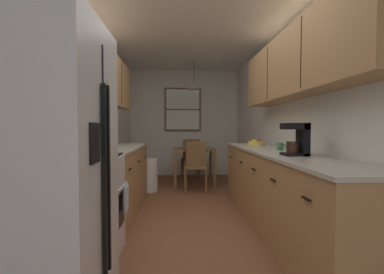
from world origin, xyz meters
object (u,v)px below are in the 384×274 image
at_px(dining_table, 194,155).
at_px(storage_canister, 99,144).
at_px(coffee_maker, 298,138).
at_px(mug_by_coffeemaker, 280,146).
at_px(dining_chair_near, 196,164).
at_px(stove_range, 82,207).
at_px(trash_bin, 148,175).
at_px(fruit_bowl, 256,143).
at_px(microwave_over_range, 66,76).
at_px(dining_chair_far, 191,157).
at_px(refrigerator, 45,171).

height_order(dining_table, storage_canister, storage_canister).
height_order(dining_table, coffee_maker, coffee_maker).
bearing_deg(mug_by_coffeemaker, dining_chair_near, 115.32).
bearing_deg(stove_range, trash_bin, 83.22).
bearing_deg(dining_chair_near, mug_by_coffeemaker, -64.68).
xyz_separation_m(dining_chair_near, coffee_maker, (0.81, -2.38, 0.56)).
relative_size(coffee_maker, fruit_bowl, 1.31).
xyz_separation_m(storage_canister, fruit_bowl, (2.00, 0.97, -0.05)).
distance_m(storage_canister, mug_by_coffeemaker, 2.04).
xyz_separation_m(microwave_over_range, fruit_bowl, (2.11, 1.52, -0.67)).
bearing_deg(trash_bin, dining_table, 33.32).
xyz_separation_m(dining_chair_near, storage_canister, (-1.17, -1.94, 0.49)).
bearing_deg(microwave_over_range, coffee_maker, 2.89).
relative_size(trash_bin, fruit_bowl, 2.53).
relative_size(microwave_over_range, trash_bin, 0.96).
bearing_deg(fruit_bowl, dining_table, 118.47).
xyz_separation_m(dining_table, trash_bin, (-0.87, -0.57, -0.31)).
bearing_deg(dining_chair_far, storage_canister, -110.22).
xyz_separation_m(dining_chair_far, coffee_maker, (0.85, -3.51, 0.56)).
relative_size(stove_range, coffee_maker, 3.57).
relative_size(dining_chair_near, storage_canister, 5.29).
bearing_deg(dining_table, dining_chair_near, -89.94).
relative_size(storage_canister, coffee_maker, 0.55).
bearing_deg(dining_table, coffee_maker, -74.60).
height_order(dining_table, dining_chair_far, dining_chair_far).
bearing_deg(coffee_maker, dining_table, 105.40).
relative_size(stove_range, dining_chair_near, 1.22).
bearing_deg(coffee_maker, trash_bin, 125.33).
bearing_deg(storage_canister, dining_table, 64.91).
xyz_separation_m(coffee_maker, fruit_bowl, (0.02, 1.42, -0.12)).
xyz_separation_m(dining_table, coffee_maker, (0.81, -2.94, 0.46)).
height_order(trash_bin, mug_by_coffeemaker, mug_by_coffeemaker).
distance_m(refrigerator, mug_by_coffeemaker, 2.42).
bearing_deg(fruit_bowl, refrigerator, -131.09).
height_order(refrigerator, stove_range, refrigerator).
height_order(refrigerator, dining_table, refrigerator).
relative_size(coffee_maker, mug_by_coffeemaker, 2.78).
bearing_deg(refrigerator, trash_bin, 85.50).
height_order(stove_range, dining_table, stove_range).
bearing_deg(storage_canister, microwave_over_range, -101.09).
height_order(mug_by_coffeemaker, fruit_bowl, fruit_bowl).
relative_size(dining_chair_near, coffee_maker, 2.92).
height_order(trash_bin, storage_canister, storage_canister).
relative_size(dining_chair_near, dining_chair_far, 1.00).
bearing_deg(dining_chair_far, trash_bin, -126.11).
relative_size(storage_canister, fruit_bowl, 0.72).
bearing_deg(mug_by_coffeemaker, refrigerator, -145.17).
xyz_separation_m(stove_range, dining_chair_far, (1.12, 3.61, 0.03)).
xyz_separation_m(dining_table, mug_by_coffeemaker, (0.86, -2.39, 0.34)).
xyz_separation_m(storage_canister, coffee_maker, (1.98, -0.45, 0.08)).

